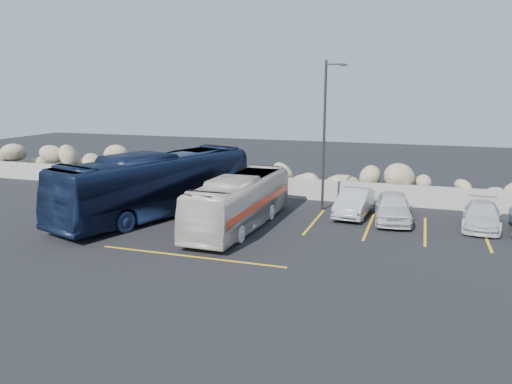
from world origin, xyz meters
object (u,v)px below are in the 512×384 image
(lamppost, at_px, (325,132))
(car_a, at_px, (393,207))
(tour_coach, at_px, (157,184))
(car_c, at_px, (482,215))
(vintage_bus, at_px, (240,201))
(car_b, at_px, (354,203))

(lamppost, bearing_deg, car_a, -17.63)
(tour_coach, distance_m, car_c, 16.22)
(lamppost, relative_size, vintage_bus, 0.88)
(tour_coach, bearing_deg, car_b, 36.53)
(tour_coach, height_order, car_c, tour_coach)
(vintage_bus, bearing_deg, car_b, 40.56)
(lamppost, distance_m, car_c, 8.76)
(lamppost, height_order, car_c, lamppost)
(vintage_bus, relative_size, car_b, 2.16)
(car_a, xyz_separation_m, car_b, (-2.01, 0.58, -0.05))
(car_b, bearing_deg, lamppost, 164.65)
(car_b, xyz_separation_m, car_c, (6.12, -0.42, -0.09))
(car_c, bearing_deg, car_a, -172.46)
(vintage_bus, bearing_deg, car_c, 19.49)
(vintage_bus, distance_m, tour_coach, 4.97)
(lamppost, xyz_separation_m, tour_coach, (-8.06, -3.86, -2.63))
(vintage_bus, height_order, car_a, vintage_bus)
(vintage_bus, distance_m, car_b, 6.34)
(tour_coach, xyz_separation_m, car_b, (9.82, 3.25, -0.98))
(vintage_bus, bearing_deg, lamppost, 57.07)
(car_a, height_order, car_c, car_a)
(lamppost, bearing_deg, car_b, -19.19)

